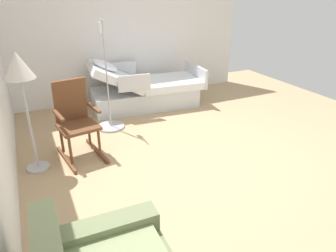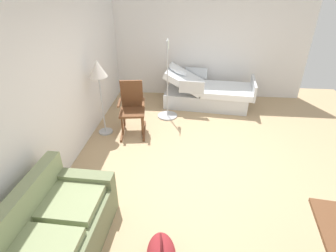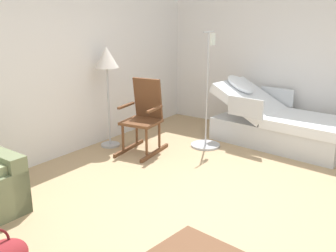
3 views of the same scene
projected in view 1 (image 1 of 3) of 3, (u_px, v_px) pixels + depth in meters
ground_plane at (206, 160)px, 4.14m from camera, size 7.25×7.25×0.00m
side_wall at (129, 29)px, 6.00m from camera, size 0.10×4.80×2.70m
hospital_bed at (144, 91)px, 5.86m from camera, size 1.15×2.16×1.02m
rocking_chair at (76, 121)px, 4.06m from camera, size 0.82×0.58×1.05m
floor_lamp at (20, 74)px, 3.43m from camera, size 0.34×0.34×1.48m
iv_pole at (110, 113)px, 4.98m from camera, size 0.44×0.44×1.69m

